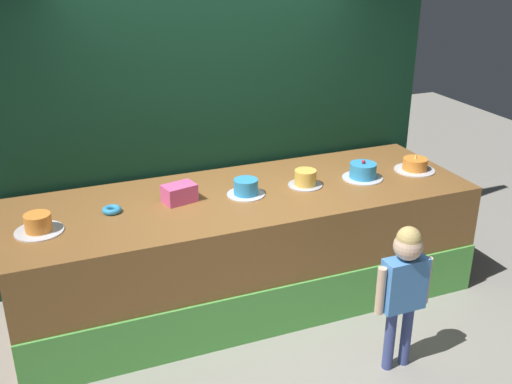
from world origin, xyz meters
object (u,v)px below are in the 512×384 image
cake_far_right (415,165)px  pink_box (179,193)px  cake_far_left (38,224)px  child_figure (404,279)px  cake_center (305,179)px  cake_left (246,188)px  donut (112,210)px  cake_right (363,172)px

cake_far_right → pink_box: bearing=176.8°
cake_far_left → cake_far_right: cake_far_right is taller
child_figure → cake_center: bearing=96.8°
cake_far_left → cake_far_right: size_ratio=0.96×
pink_box → cake_far_right: (2.07, -0.12, -0.02)m
cake_left → donut: bearing=176.6°
cake_far_left → cake_center: size_ratio=1.19×
pink_box → cake_center: pink_box is taller
pink_box → cake_center: (1.04, -0.07, -0.01)m
donut → cake_left: cake_left is taller
pink_box → donut: pink_box is taller
pink_box → cake_right: size_ratio=0.72×
donut → cake_center: 1.56m
cake_center → cake_far_right: size_ratio=0.80×
cake_right → cake_far_right: size_ratio=0.97×
child_figure → cake_far_left: child_figure is taller
donut → cake_left: 1.04m
pink_box → cake_center: size_ratio=0.87×
pink_box → cake_left: size_ratio=0.81×
donut → cake_far_left: (-0.52, -0.13, 0.03)m
cake_left → cake_center: (0.52, -0.00, 0.00)m
donut → cake_right: bearing=-2.8°
cake_left → cake_center: 0.52m
cake_far_left → cake_far_right: (3.11, 0.02, -0.01)m
child_figure → cake_right: bearing=72.5°
donut → cake_left: bearing=-3.4°
cake_left → cake_center: size_ratio=1.07×
cake_far_left → cake_left: bearing=2.5°
cake_right → child_figure: bearing=-107.5°
child_figure → cake_center: size_ratio=3.91×
cake_right → donut: bearing=177.2°
pink_box → cake_far_right: size_ratio=0.69×
pink_box → cake_right: (1.56, -0.11, -0.01)m
cake_far_left → pink_box: bearing=7.5°
cake_far_left → cake_center: bearing=1.8°
donut → cake_far_right: size_ratio=0.40×
child_figure → cake_far_left: 2.52m
child_figure → donut: bearing=143.0°
child_figure → cake_right: size_ratio=3.23×
child_figure → donut: (-1.70, 1.28, 0.26)m
child_figure → donut: child_figure is taller
cake_far_left → cake_right: 2.59m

